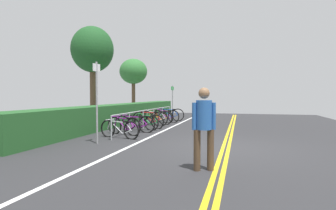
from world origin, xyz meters
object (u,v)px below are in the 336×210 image
Objects in this scene: bicycle_6 at (156,118)px; sign_post_far at (172,99)px; bike_rack at (149,114)px; bicycle_2 at (134,124)px; bicycle_5 at (150,119)px; bicycle_1 at (124,126)px; tree_mid at (92,50)px; bicycle_4 at (148,121)px; bicycle_9 at (169,115)px; pedestrian at (204,123)px; bicycle_0 at (119,129)px; bicycle_3 at (140,123)px; sign_post_near at (97,95)px; bicycle_7 at (158,117)px; bicycle_8 at (166,116)px; tree_far_right at (133,72)px.

sign_post_far is at bearing 0.49° from bicycle_6.
bike_rack is 1.89m from bicycle_2.
bicycle_5 is 1.00× the size of bicycle_6.
tree_mid reaches higher than bicycle_1.
bike_rack is 0.52m from bicycle_4.
bicycle_9 is at bearing -3.84° from bicycle_5.
pedestrian is (-4.23, -3.65, 0.62)m from bicycle_1.
bicycle_0 is 0.96× the size of bicycle_6.
sign_post_near reaches higher than bicycle_3.
sign_post_far reaches higher than bicycle_5.
bike_rack is at bearing -1.67° from sign_post_near.
bicycle_7 is at bearing -0.05° from bicycle_1.
bike_rack is at bearing 15.98° from bicycle_4.
pedestrian is (-8.81, -3.65, 0.64)m from bicycle_7.
bicycle_4 is 0.91× the size of bicycle_9.
bicycle_0 is at bearing -177.27° from bicycle_3.
pedestrian is (-7.28, -3.61, 0.60)m from bicycle_5.
bicycle_7 is at bearing -75.53° from tree_mid.
sign_post_far is at bearing -0.37° from bicycle_5.
bicycle_1 is 0.97× the size of pedestrian.
sign_post_near is 0.49× the size of tree_mid.
bicycle_5 reaches higher than bicycle_8.
tree_far_right is (7.37, 3.88, 3.02)m from bicycle_5.
bike_rack is at bearing -179.22° from bicycle_6.
sign_post_near is at bearing 169.76° from bicycle_0.
bicycle_0 is at bearing 45.51° from pedestrian.
bicycle_5 is 8.15m from pedestrian.
bicycle_9 is 0.84× the size of sign_post_far.
tree_mid is at bearing 42.10° from pedestrian.
sign_post_near is at bearing 179.34° from bicycle_5.
sign_post_near reaches higher than bicycle_7.
bicycle_8 is at bearing -1.41° from bicycle_2.
bicycle_7 reaches higher than bicycle_4.
bicycle_3 is at bearing 177.96° from bicycle_9.
sign_post_far is (6.81, 0.06, 0.96)m from bicycle_2.
sign_post_far is at bearing 0.56° from bike_rack.
bicycle_7 is at bearing 1.49° from bicycle_3.
bicycle_9 reaches higher than bicycle_7.
bicycle_1 is 3.78m from bicycle_6.
tree_far_right reaches higher than bicycle_2.
tree_far_right is at bearing 38.13° from bicycle_8.
bicycle_4 is at bearing -3.34° from sign_post_near.
bicycle_9 is 0.41× the size of tree_far_right.
bicycle_0 is 3.88m from bicycle_5.
sign_post_near is at bearing 179.48° from sign_post_far.
bicycle_5 is (3.88, 0.16, 0.05)m from bicycle_0.
bicycle_6 is at bearing -4.84° from bicycle_5.
tree_mid is (-1.55, 3.73, 3.64)m from bicycle_8.
bicycle_7 is (4.58, -0.00, -0.02)m from bicycle_1.
tree_mid reaches higher than bicycle_4.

